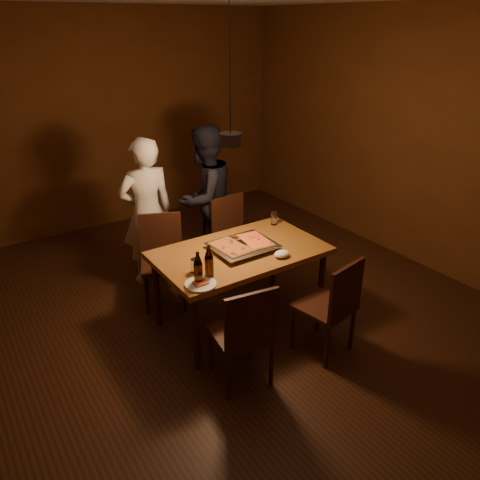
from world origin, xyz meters
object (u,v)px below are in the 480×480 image
chair_far_right (233,230)px  beer_bottle_a (198,268)px  chair_far_left (162,251)px  diner_dark (205,198)px  pendant_lamp (230,138)px  pizza_tray (243,247)px  beer_bottle_b (209,262)px  chair_near_right (334,300)px  plate_slice (201,284)px  diner_white (147,213)px  chair_near_left (245,328)px  dining_table (240,257)px

chair_far_right → beer_bottle_a: size_ratio=1.82×
chair_far_left → diner_dark: (0.76, 0.44, 0.27)m
beer_bottle_a → pendant_lamp: bearing=31.8°
pizza_tray → beer_bottle_b: size_ratio=2.02×
chair_far_left → chair_far_right: size_ratio=1.13×
chair_near_right → beer_bottle_b: size_ratio=1.80×
plate_slice → pendant_lamp: size_ratio=0.23×
beer_bottle_b → plate_slice: (-0.12, -0.08, -0.13)m
chair_far_right → pizza_tray: bearing=58.3°
beer_bottle_b → diner_white: diner_white is taller
beer_bottle_a → chair_near_right: bearing=-28.8°
chair_near_left → diner_white: bearing=96.1°
pizza_tray → diner_white: size_ratio=0.35×
diner_white → beer_bottle_b: bearing=88.6°
pizza_tray → beer_bottle_a: (-0.62, -0.30, 0.11)m
chair_far_left → diner_white: 0.50m
chair_far_right → diner_dark: size_ratio=0.30×
beer_bottle_a → beer_bottle_b: bearing=17.7°
chair_far_right → plate_slice: chair_far_right is taller
pizza_tray → plate_slice: bearing=-150.3°
pendant_lamp → plate_slice: bearing=-145.5°
dining_table → chair_far_right: chair_far_right is taller
plate_slice → chair_near_right: bearing=-27.0°
beer_bottle_a → pendant_lamp: size_ratio=0.24×
dining_table → chair_far_left: chair_far_left is taller
chair_near_right → diner_white: size_ratio=0.31×
plate_slice → diner_white: bearing=81.5°
chair_far_left → plate_slice: bearing=103.7°
chair_far_left → chair_far_right: bearing=-155.0°
beer_bottle_b → diner_white: 1.47m
dining_table → diner_white: diner_white is taller
dining_table → pendant_lamp: bearing=171.2°
chair_near_right → pendant_lamp: bearing=107.7°
dining_table → plate_slice: bearing=-150.3°
chair_near_left → pizza_tray: bearing=65.7°
chair_far_left → chair_near_left: (-0.04, -1.52, 0.00)m
beer_bottle_a → beer_bottle_b: size_ratio=0.98×
pendant_lamp → chair_near_left: bearing=-116.0°
beer_bottle_b → dining_table: bearing=29.2°
chair_near_left → pendant_lamp: (0.37, 0.76, 1.22)m
chair_near_left → pizza_tray: size_ratio=0.88×
beer_bottle_a → pendant_lamp: 1.06m
plate_slice → diner_dark: bearing=58.8°
chair_far_right → chair_near_left: 1.80m
chair_far_right → pendant_lamp: 1.56m
pizza_tray → diner_white: 1.27m
chair_far_right → pendant_lamp: bearing=51.9°
plate_slice → pizza_tray: bearing=28.4°
chair_far_left → pizza_tray: 0.93m
pizza_tray → pendant_lamp: size_ratio=0.50×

